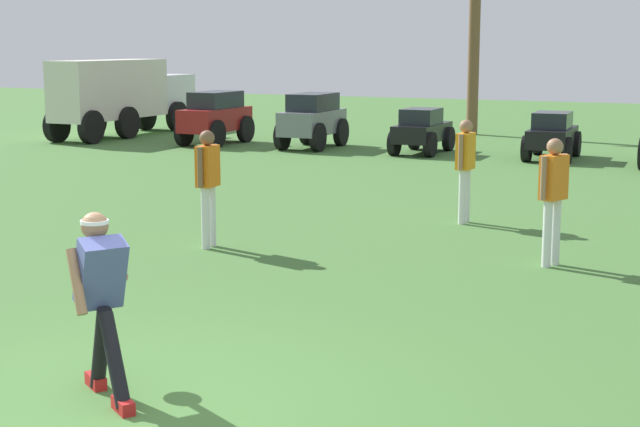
{
  "coord_description": "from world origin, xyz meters",
  "views": [
    {
      "loc": [
        4.31,
        -5.58,
        2.69
      ],
      "look_at": [
        -0.06,
        3.65,
        0.9
      ],
      "focal_mm": 55.0,
      "sensor_mm": 36.0,
      "label": 1
    }
  ],
  "objects": [
    {
      "name": "teammate_near_sideline",
      "position": [
        1.87,
        6.15,
        0.94
      ],
      "size": [
        0.31,
        0.48,
        1.56
      ],
      "color": "silver",
      "rests_on": "ground_plane"
    },
    {
      "name": "parked_car_slot_b",
      "position": [
        -6.65,
        17.15,
        0.74
      ],
      "size": [
        1.26,
        2.39,
        1.4
      ],
      "color": "slate",
      "rests_on": "ground_plane"
    },
    {
      "name": "box_truck",
      "position": [
        -13.05,
        17.7,
        1.23
      ],
      "size": [
        1.5,
        5.93,
        2.2
      ],
      "color": "silver",
      "rests_on": "ground_plane"
    },
    {
      "name": "ground_plane",
      "position": [
        0.0,
        0.0,
        0.0
      ],
      "size": [
        80.0,
        80.0,
        0.0
      ],
      "primitive_type": "plane",
      "color": "#447134"
    },
    {
      "name": "palm_tree_far_left",
      "position": [
        -3.99,
        22.52,
        3.17
      ],
      "size": [
        3.14,
        3.26,
        5.23
      ],
      "color": "brown",
      "rests_on": "ground_plane"
    },
    {
      "name": "parked_car_slot_a",
      "position": [
        -9.41,
        16.89,
        0.74
      ],
      "size": [
        1.18,
        2.36,
        1.4
      ],
      "color": "maroon",
      "rests_on": "ground_plane"
    },
    {
      "name": "parked_car_slot_d",
      "position": [
        -0.52,
        17.3,
        0.56
      ],
      "size": [
        1.21,
        2.25,
        1.1
      ],
      "color": "black",
      "rests_on": "ground_plane"
    },
    {
      "name": "frisbee_thrower",
      "position": [
        -0.26,
        0.22,
        0.8
      ],
      "size": [
        0.86,
        0.83,
        1.42
      ],
      "color": "black",
      "rests_on": "ground_plane"
    },
    {
      "name": "parked_car_slot_c",
      "position": [
        -3.68,
        17.18,
        0.56
      ],
      "size": [
        1.14,
        2.22,
        1.1
      ],
      "color": "black",
      "rests_on": "ground_plane"
    },
    {
      "name": "teammate_deep",
      "position": [
        -2.47,
        5.3,
        0.94
      ],
      "size": [
        0.22,
        0.5,
        1.56
      ],
      "color": "silver",
      "rests_on": "ground_plane"
    },
    {
      "name": "teammate_midfield",
      "position": [
        0.07,
        8.47,
        0.94
      ],
      "size": [
        0.22,
        0.5,
        1.56
      ],
      "color": "silver",
      "rests_on": "ground_plane"
    },
    {
      "name": "frisbee_in_flight",
      "position": [
        -0.54,
        0.64,
        0.69
      ],
      "size": [
        0.38,
        0.38,
        0.07
      ],
      "color": "white"
    }
  ]
}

